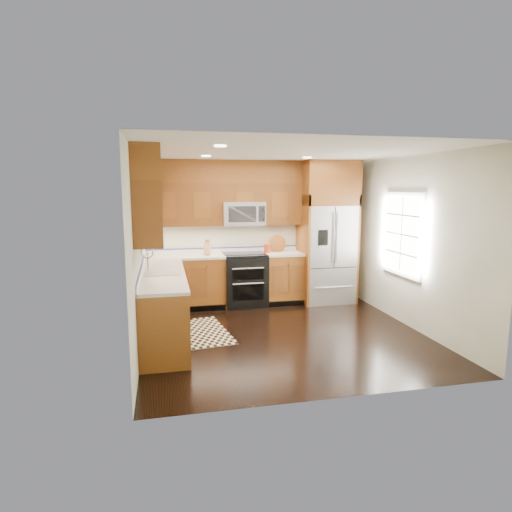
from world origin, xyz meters
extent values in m
plane|color=black|center=(0.00, 0.00, 0.00)|extent=(4.00, 4.00, 0.00)
cube|color=silver|center=(0.00, 2.00, 1.30)|extent=(4.00, 0.02, 2.60)
cube|color=silver|center=(-2.00, 0.00, 1.30)|extent=(0.02, 4.00, 2.60)
cube|color=silver|center=(2.00, 0.00, 1.30)|extent=(0.02, 4.00, 2.60)
cube|color=white|center=(1.98, 0.20, 1.40)|extent=(0.04, 1.10, 1.30)
cube|color=white|center=(1.97, 0.20, 1.40)|extent=(0.02, 0.95, 1.15)
cube|color=#8E5B1B|center=(-1.31, 1.70, 0.45)|extent=(1.37, 0.60, 0.90)
cube|color=#8E5B1B|center=(0.49, 1.70, 0.45)|extent=(0.72, 0.60, 0.90)
cube|color=#8E5B1B|center=(-1.70, 0.20, 0.45)|extent=(0.60, 2.40, 0.90)
cube|color=silver|center=(-0.57, 1.70, 0.92)|extent=(2.85, 0.62, 0.04)
cube|color=silver|center=(-1.70, 0.20, 0.92)|extent=(0.62, 2.40, 0.04)
cube|color=brown|center=(-0.57, 1.83, 1.83)|extent=(2.85, 0.33, 0.75)
cube|color=brown|center=(-1.83, 0.20, 1.83)|extent=(0.33, 2.40, 0.75)
cube|color=#8E5B1B|center=(-0.57, 1.83, 2.40)|extent=(2.85, 0.33, 0.40)
cube|color=#8E5B1B|center=(-1.83, 0.20, 2.40)|extent=(0.33, 2.40, 0.40)
cube|color=black|center=(-0.25, 1.67, 0.46)|extent=(0.76, 0.64, 0.92)
cube|color=black|center=(-0.25, 1.67, 0.94)|extent=(0.76, 0.60, 0.02)
cube|color=black|center=(-0.25, 1.35, 0.62)|extent=(0.55, 0.01, 0.18)
cube|color=black|center=(-0.25, 1.35, 0.30)|extent=(0.55, 0.01, 0.28)
cylinder|color=#B2B2B7|center=(-0.25, 1.33, 0.74)|extent=(0.55, 0.02, 0.02)
cylinder|color=#B2B2B7|center=(-0.25, 1.33, 0.47)|extent=(0.55, 0.02, 0.02)
cube|color=#B2B2B7|center=(-0.25, 1.80, 1.66)|extent=(0.76, 0.40, 0.42)
cube|color=black|center=(-0.30, 1.60, 1.66)|extent=(0.50, 0.01, 0.28)
cube|color=#B2B2B7|center=(1.30, 1.63, 0.90)|extent=(0.90, 0.74, 1.80)
cube|color=black|center=(1.30, 1.26, 1.25)|extent=(0.01, 0.01, 1.08)
cube|color=black|center=(1.08, 1.25, 1.25)|extent=(0.18, 0.01, 0.28)
cube|color=#8E5B1B|center=(0.83, 1.63, 1.00)|extent=(0.04, 0.74, 2.00)
cube|color=#8E5B1B|center=(1.77, 1.63, 1.00)|extent=(0.04, 0.74, 2.00)
cube|color=brown|center=(1.30, 1.63, 2.20)|extent=(0.98, 0.74, 0.80)
cube|color=#B2B2B7|center=(-1.70, 0.20, 0.95)|extent=(0.50, 0.42, 0.02)
cylinder|color=#B2B2B7|center=(-1.90, 0.42, 1.08)|extent=(0.02, 0.02, 0.28)
torus|color=#B2B2B7|center=(-1.90, 0.34, 1.22)|extent=(0.18, 0.02, 0.18)
cube|color=black|center=(-1.20, 0.31, 0.01)|extent=(0.99, 1.44, 0.01)
cube|color=tan|center=(-0.91, 1.73, 1.05)|extent=(0.14, 0.16, 0.21)
cylinder|color=#923412|center=(0.19, 1.75, 1.02)|extent=(0.15, 0.15, 0.16)
cylinder|color=brown|center=(0.40, 1.82, 0.95)|extent=(0.32, 0.32, 0.02)
camera|label=1|loc=(-1.67, -5.80, 2.12)|focal=30.00mm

